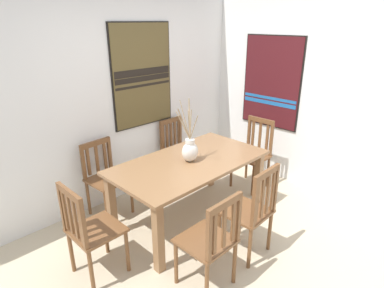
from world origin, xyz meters
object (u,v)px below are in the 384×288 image
Objects in this scene: painting_on_side_wall at (272,82)px; chair_2 at (251,210)px; chair_0 at (211,241)px; chair_5 at (90,230)px; chair_1 at (178,149)px; chair_3 at (253,153)px; dining_table at (190,169)px; centerpiece_vase at (190,150)px; painting_on_back_wall at (142,76)px; chair_4 at (105,177)px.

chair_2 is at bearing -151.51° from painting_on_side_wall.
chair_5 is (-0.64, 0.84, 0.01)m from chair_0.
chair_3 reaches higher than chair_1.
chair_2 reaches higher than dining_table.
painting_on_side_wall is (2.94, 0.10, 0.89)m from chair_5.
centerpiece_vase is at bearing 90.42° from chair_2.
dining_table is 2.55× the size of centerpiece_vase.
chair_1 is at bearing 54.91° from chair_0.
dining_table is 1.88× the size of chair_0.
chair_0 is at bearing -112.59° from painting_on_back_wall.
painting_on_back_wall reaches higher than chair_4.
painting_on_back_wall is at bearing 79.76° from centerpiece_vase.
dining_table is 1.25m from chair_5.
chair_1 is 1.77m from chair_2.
dining_table is 1.05m from chair_0.
chair_3 is 1.80m from painting_on_back_wall.
dining_table is 1.80× the size of chair_2.
chair_3 is at bearing -0.38° from chair_5.
painting_on_side_wall reaches higher than dining_table.
chair_3 is 1.08× the size of chair_4.
centerpiece_vase reaches higher than chair_0.
dining_table is 1.21m from chair_3.
chair_5 reaches higher than chair_0.
painting_on_back_wall is at bearing 36.21° from chair_5.
chair_0 is 0.72× the size of painting_on_back_wall.
chair_0 is at bearing -157.86° from painting_on_side_wall.
chair_3 reaches higher than chair_5.
chair_5 is at bearing -155.12° from chair_1.
chair_5 is (-1.24, 0.83, -0.01)m from chair_2.
chair_2 is at bearing -146.04° from chair_3.
painting_on_side_wall is at bearing 3.32° from centerpiece_vase.
dining_table is at bearing 54.66° from chair_0.
painting_on_side_wall is at bearing 22.14° from chair_0.
chair_1 is (0.59, 0.84, -0.39)m from centerpiece_vase.
chair_5 is at bearing -179.58° from dining_table.
chair_5 is at bearing 146.22° from chair_2.
centerpiece_vase is at bearing -133.02° from dining_table.
painting_on_back_wall is (-0.40, 0.19, 1.05)m from chair_1.
dining_table is 1.86m from painting_on_side_wall.
painting_on_side_wall reaches higher than chair_0.
chair_1 is 1.14m from painting_on_back_wall.
chair_3 is at bearing -54.17° from chair_1.
chair_5 is 3.07m from painting_on_side_wall.
painting_on_back_wall reaches higher than centerpiece_vase.
chair_3 is (1.21, -0.02, -0.39)m from centerpiece_vase.
chair_1 is at bearing 146.54° from painting_on_side_wall.
dining_table is 0.85m from chair_2.
chair_3 is (1.20, -0.03, -0.15)m from dining_table.
painting_on_side_wall is at bearing -31.57° from painting_on_back_wall.
chair_3 is 1.98m from chair_4.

